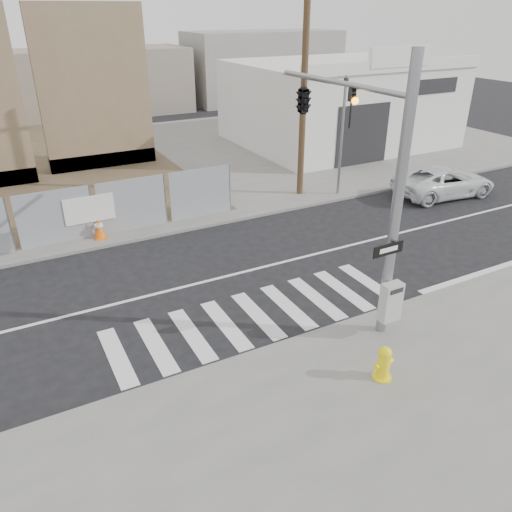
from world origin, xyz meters
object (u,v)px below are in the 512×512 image
signal_pole (331,134)px  traffic_cone_d (99,228)px  auto_shop (338,102)px  traffic_cone_c (4,238)px  suv (444,182)px  fire_hydrant (384,363)px

signal_pole → traffic_cone_d: size_ratio=8.76×
auto_shop → traffic_cone_c: 21.44m
traffic_cone_c → suv: bearing=-9.5°
auto_shop → fire_hydrant: (-12.77, -19.29, -1.99)m
suv → fire_hydrant: bearing=133.8°
traffic_cone_c → traffic_cone_d: 3.26m
suv → traffic_cone_c: suv is taller
traffic_cone_d → signal_pole: bearing=-51.9°
suv → traffic_cone_d: (-15.17, 2.34, -0.16)m
suv → traffic_cone_d: size_ratio=6.01×
fire_hydrant → traffic_cone_c: bearing=103.7°
traffic_cone_c → traffic_cone_d: size_ratio=1.00×
signal_pole → traffic_cone_c: (-8.47, 7.48, -4.27)m
fire_hydrant → traffic_cone_c: fire_hydrant is taller
traffic_cone_d → fire_hydrant: bearing=-70.0°
auto_shop → fire_hydrant: bearing=-123.5°
signal_pole → traffic_cone_c: size_ratio=8.72×
traffic_cone_c → signal_pole: bearing=-41.5°
auto_shop → traffic_cone_d: (-16.80, -8.25, -2.03)m
signal_pole → auto_shop: bearing=52.5°
traffic_cone_c → traffic_cone_d: bearing=-12.8°
signal_pole → suv: (9.87, 4.42, -4.11)m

